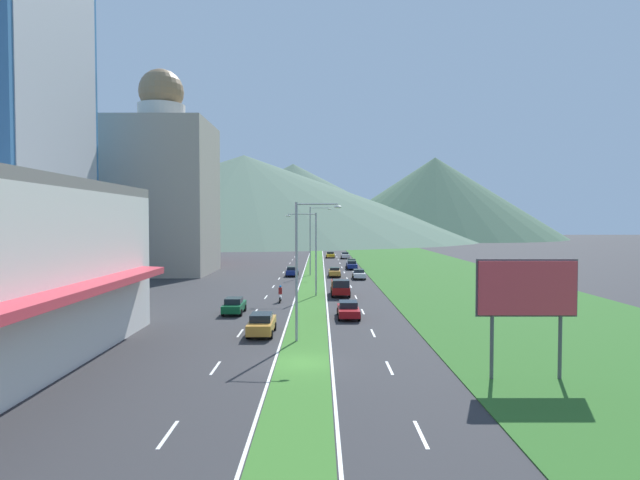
% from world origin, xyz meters
% --- Properties ---
extents(ground_plane, '(600.00, 600.00, 0.00)m').
position_xyz_m(ground_plane, '(0.00, 0.00, 0.00)').
color(ground_plane, '#2D2D30').
extents(grass_median, '(3.20, 240.00, 0.06)m').
position_xyz_m(grass_median, '(0.00, 60.00, 0.03)').
color(grass_median, '#387028').
rests_on(grass_median, ground_plane).
extents(grass_verge_right, '(24.00, 240.00, 0.06)m').
position_xyz_m(grass_verge_right, '(20.60, 60.00, 0.03)').
color(grass_verge_right, '#2D6023').
rests_on(grass_verge_right, ground_plane).
extents(lane_dash_left_1, '(0.16, 2.80, 0.01)m').
position_xyz_m(lane_dash_left_1, '(-5.10, -10.48, 0.01)').
color(lane_dash_left_1, silver).
rests_on(lane_dash_left_1, ground_plane).
extents(lane_dash_left_2, '(0.16, 2.80, 0.01)m').
position_xyz_m(lane_dash_left_2, '(-5.10, -0.96, 0.01)').
color(lane_dash_left_2, silver).
rests_on(lane_dash_left_2, ground_plane).
extents(lane_dash_left_3, '(0.16, 2.80, 0.01)m').
position_xyz_m(lane_dash_left_3, '(-5.10, 8.56, 0.01)').
color(lane_dash_left_3, silver).
rests_on(lane_dash_left_3, ground_plane).
extents(lane_dash_left_4, '(0.16, 2.80, 0.01)m').
position_xyz_m(lane_dash_left_4, '(-5.10, 18.08, 0.01)').
color(lane_dash_left_4, silver).
rests_on(lane_dash_left_4, ground_plane).
extents(lane_dash_left_5, '(0.16, 2.80, 0.01)m').
position_xyz_m(lane_dash_left_5, '(-5.10, 27.61, 0.01)').
color(lane_dash_left_5, silver).
rests_on(lane_dash_left_5, ground_plane).
extents(lane_dash_left_6, '(0.16, 2.80, 0.01)m').
position_xyz_m(lane_dash_left_6, '(-5.10, 37.13, 0.01)').
color(lane_dash_left_6, silver).
rests_on(lane_dash_left_6, ground_plane).
extents(lane_dash_left_7, '(0.16, 2.80, 0.01)m').
position_xyz_m(lane_dash_left_7, '(-5.10, 46.65, 0.01)').
color(lane_dash_left_7, silver).
rests_on(lane_dash_left_7, ground_plane).
extents(lane_dash_left_8, '(0.16, 2.80, 0.01)m').
position_xyz_m(lane_dash_left_8, '(-5.10, 56.17, 0.01)').
color(lane_dash_left_8, silver).
rests_on(lane_dash_left_8, ground_plane).
extents(lane_dash_left_9, '(0.16, 2.80, 0.01)m').
position_xyz_m(lane_dash_left_9, '(-5.10, 65.69, 0.01)').
color(lane_dash_left_9, silver).
rests_on(lane_dash_left_9, ground_plane).
extents(lane_dash_left_10, '(0.16, 2.80, 0.01)m').
position_xyz_m(lane_dash_left_10, '(-5.10, 75.21, 0.01)').
color(lane_dash_left_10, silver).
rests_on(lane_dash_left_10, ground_plane).
extents(lane_dash_left_11, '(0.16, 2.80, 0.01)m').
position_xyz_m(lane_dash_left_11, '(-5.10, 84.73, 0.01)').
color(lane_dash_left_11, silver).
rests_on(lane_dash_left_11, ground_plane).
extents(lane_dash_left_12, '(0.16, 2.80, 0.01)m').
position_xyz_m(lane_dash_left_12, '(-5.10, 94.25, 0.01)').
color(lane_dash_left_12, silver).
rests_on(lane_dash_left_12, ground_plane).
extents(lane_dash_left_13, '(0.16, 2.80, 0.01)m').
position_xyz_m(lane_dash_left_13, '(-5.10, 103.78, 0.01)').
color(lane_dash_left_13, silver).
rests_on(lane_dash_left_13, ground_plane).
extents(lane_dash_right_1, '(0.16, 2.80, 0.01)m').
position_xyz_m(lane_dash_right_1, '(5.10, -10.48, 0.01)').
color(lane_dash_right_1, silver).
rests_on(lane_dash_right_1, ground_plane).
extents(lane_dash_right_2, '(0.16, 2.80, 0.01)m').
position_xyz_m(lane_dash_right_2, '(5.10, -0.96, 0.01)').
color(lane_dash_right_2, silver).
rests_on(lane_dash_right_2, ground_plane).
extents(lane_dash_right_3, '(0.16, 2.80, 0.01)m').
position_xyz_m(lane_dash_right_3, '(5.10, 8.56, 0.01)').
color(lane_dash_right_3, silver).
rests_on(lane_dash_right_3, ground_plane).
extents(lane_dash_right_4, '(0.16, 2.80, 0.01)m').
position_xyz_m(lane_dash_right_4, '(5.10, 18.08, 0.01)').
color(lane_dash_right_4, silver).
rests_on(lane_dash_right_4, ground_plane).
extents(lane_dash_right_5, '(0.16, 2.80, 0.01)m').
position_xyz_m(lane_dash_right_5, '(5.10, 27.61, 0.01)').
color(lane_dash_right_5, silver).
rests_on(lane_dash_right_5, ground_plane).
extents(lane_dash_right_6, '(0.16, 2.80, 0.01)m').
position_xyz_m(lane_dash_right_6, '(5.10, 37.13, 0.01)').
color(lane_dash_right_6, silver).
rests_on(lane_dash_right_6, ground_plane).
extents(lane_dash_right_7, '(0.16, 2.80, 0.01)m').
position_xyz_m(lane_dash_right_7, '(5.10, 46.65, 0.01)').
color(lane_dash_right_7, silver).
rests_on(lane_dash_right_7, ground_plane).
extents(lane_dash_right_8, '(0.16, 2.80, 0.01)m').
position_xyz_m(lane_dash_right_8, '(5.10, 56.17, 0.01)').
color(lane_dash_right_8, silver).
rests_on(lane_dash_right_8, ground_plane).
extents(lane_dash_right_9, '(0.16, 2.80, 0.01)m').
position_xyz_m(lane_dash_right_9, '(5.10, 65.69, 0.01)').
color(lane_dash_right_9, silver).
rests_on(lane_dash_right_9, ground_plane).
extents(lane_dash_right_10, '(0.16, 2.80, 0.01)m').
position_xyz_m(lane_dash_right_10, '(5.10, 75.21, 0.01)').
color(lane_dash_right_10, silver).
rests_on(lane_dash_right_10, ground_plane).
extents(lane_dash_right_11, '(0.16, 2.80, 0.01)m').
position_xyz_m(lane_dash_right_11, '(5.10, 84.73, 0.01)').
color(lane_dash_right_11, silver).
rests_on(lane_dash_right_11, ground_plane).
extents(lane_dash_right_12, '(0.16, 2.80, 0.01)m').
position_xyz_m(lane_dash_right_12, '(5.10, 94.25, 0.01)').
color(lane_dash_right_12, silver).
rests_on(lane_dash_right_12, ground_plane).
extents(lane_dash_right_13, '(0.16, 2.80, 0.01)m').
position_xyz_m(lane_dash_right_13, '(5.10, 103.78, 0.01)').
color(lane_dash_right_13, silver).
rests_on(lane_dash_right_13, ground_plane).
extents(edge_line_median_left, '(0.16, 240.00, 0.01)m').
position_xyz_m(edge_line_median_left, '(-1.75, 60.00, 0.01)').
color(edge_line_median_left, silver).
rests_on(edge_line_median_left, ground_plane).
extents(edge_line_median_right, '(0.16, 240.00, 0.01)m').
position_xyz_m(edge_line_median_right, '(1.75, 60.00, 0.01)').
color(edge_line_median_right, silver).
rests_on(edge_line_median_right, ground_plane).
extents(domed_building, '(15.96, 15.96, 33.37)m').
position_xyz_m(domed_building, '(-24.91, 54.83, 13.65)').
color(domed_building, '#9E9384').
rests_on(domed_building, ground_plane).
extents(midrise_colored, '(15.90, 15.90, 27.84)m').
position_xyz_m(midrise_colored, '(-30.62, 76.20, 13.92)').
color(midrise_colored, '#D83847').
rests_on(midrise_colored, ground_plane).
extents(hill_far_left, '(226.79, 226.79, 40.99)m').
position_xyz_m(hill_far_left, '(-36.31, 225.77, 20.49)').
color(hill_far_left, '#516B56').
rests_on(hill_far_left, ground_plane).
extents(hill_far_center, '(162.75, 162.75, 41.92)m').
position_xyz_m(hill_far_center, '(-14.59, 273.62, 20.96)').
color(hill_far_center, '#516B56').
rests_on(hill_far_center, ground_plane).
extents(hill_far_right, '(126.02, 126.02, 41.15)m').
position_xyz_m(hill_far_right, '(59.80, 236.14, 20.57)').
color(hill_far_right, '#47664C').
rests_on(hill_far_right, ground_plane).
extents(street_lamp_near, '(3.29, 0.51, 9.95)m').
position_xyz_m(street_lamp_near, '(-0.29, 5.64, 5.72)').
color(street_lamp_near, '#99999E').
rests_on(street_lamp_near, ground_plane).
extents(street_lamp_mid, '(3.53, 0.34, 9.56)m').
position_xyz_m(street_lamp_mid, '(0.17, 28.42, 5.54)').
color(street_lamp_mid, '#99999E').
rests_on(street_lamp_mid, ground_plane).
extents(street_lamp_far, '(3.41, 0.39, 10.85)m').
position_xyz_m(street_lamp_far, '(-0.19, 51.21, 6.20)').
color(street_lamp_far, '#99999E').
rests_on(street_lamp_far, ground_plane).
extents(billboard_roadside, '(5.48, 0.28, 6.56)m').
position_xyz_m(billboard_roadside, '(12.18, -3.27, 4.78)').
color(billboard_roadside, '#4C4C51').
rests_on(billboard_roadside, ground_plane).
extents(car_0, '(1.88, 4.31, 1.53)m').
position_xyz_m(car_0, '(6.72, 61.78, 0.78)').
color(car_0, navy).
rests_on(car_0, ground_plane).
extents(car_1, '(1.86, 4.11, 1.43)m').
position_xyz_m(car_1, '(6.82, 46.27, 0.73)').
color(car_1, silver).
rests_on(car_1, ground_plane).
extents(car_2, '(2.01, 4.19, 1.43)m').
position_xyz_m(car_2, '(3.48, 91.27, 0.73)').
color(car_2, yellow).
rests_on(car_2, ground_plane).
extents(car_3, '(1.97, 4.52, 1.46)m').
position_xyz_m(car_3, '(3.55, 14.97, 0.74)').
color(car_3, maroon).
rests_on(car_3, ground_plane).
extents(car_4, '(1.88, 4.37, 1.48)m').
position_xyz_m(car_4, '(6.81, 88.79, 0.76)').
color(car_4, silver).
rests_on(car_4, ground_plane).
extents(car_5, '(1.95, 4.79, 1.63)m').
position_xyz_m(car_5, '(-3.40, 8.10, 0.82)').
color(car_5, '#C6842D').
rests_on(car_5, ground_plane).
extents(car_6, '(1.90, 4.01, 1.49)m').
position_xyz_m(car_6, '(-3.34, 50.23, 0.76)').
color(car_6, navy).
rests_on(car_6, ground_plane).
extents(car_7, '(1.86, 4.13, 1.51)m').
position_xyz_m(car_7, '(6.93, 66.57, 0.77)').
color(car_7, '#B2B2B7').
rests_on(car_7, ground_plane).
extents(car_8, '(1.86, 4.27, 1.43)m').
position_xyz_m(car_8, '(3.29, 49.57, 0.74)').
color(car_8, '#C6842D').
rests_on(car_8, ground_plane).
extents(car_9, '(1.87, 4.21, 1.50)m').
position_xyz_m(car_9, '(-6.96, 16.99, 0.76)').
color(car_9, '#0C5128').
rests_on(car_9, ground_plane).
extents(pickup_truck_0, '(2.18, 5.40, 2.00)m').
position_xyz_m(pickup_truck_0, '(3.37, 28.52, 0.98)').
color(pickup_truck_0, maroon).
rests_on(pickup_truck_0, ground_plane).
extents(motorcycle_rider, '(0.36, 2.00, 1.80)m').
position_xyz_m(motorcycle_rider, '(-3.19, 23.99, 0.75)').
color(motorcycle_rider, black).
rests_on(motorcycle_rider, ground_plane).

